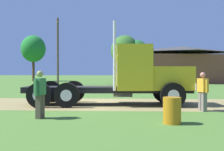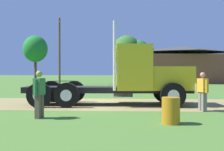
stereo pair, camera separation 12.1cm
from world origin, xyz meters
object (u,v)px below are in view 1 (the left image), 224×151
object	(u,v)px
truck_foreground_white	(132,78)
steel_barrel	(172,110)
visitor_standing_near	(40,93)
utility_pole_near	(58,49)
visitor_walking_mid	(203,90)
shed_building	(183,65)

from	to	relation	value
truck_foreground_white	steel_barrel	bearing A→B (deg)	-76.93
visitor_standing_near	utility_pole_near	xyz separation A→B (m)	(-5.32, 23.80, 3.52)
truck_foreground_white	steel_barrel	distance (m)	4.98
visitor_walking_mid	utility_pole_near	size ratio (longest dim) A/B	0.19
visitor_standing_near	visitor_walking_mid	world-z (taller)	visitor_standing_near
truck_foreground_white	shed_building	bearing A→B (deg)	72.56
visitor_standing_near	steel_barrel	size ratio (longest dim) A/B	2.00
truck_foreground_white	utility_pole_near	bearing A→B (deg)	113.72
visitor_standing_near	steel_barrel	world-z (taller)	visitor_standing_near
shed_building	utility_pole_near	xyz separation A→B (m)	(-16.83, -6.11, 1.88)
truck_foreground_white	visitor_walking_mid	size ratio (longest dim) A/B	5.15
visitor_walking_mid	utility_pole_near	xyz separation A→B (m)	(-11.57, 21.80, 3.55)
visitor_walking_mid	utility_pole_near	bearing A→B (deg)	117.95
steel_barrel	shed_building	bearing A→B (deg)	77.09
truck_foreground_white	shed_building	distance (m)	27.18
visitor_standing_near	utility_pole_near	world-z (taller)	utility_pole_near
steel_barrel	utility_pole_near	world-z (taller)	utility_pole_near
visitor_standing_near	utility_pole_near	distance (m)	24.64
shed_building	utility_pole_near	world-z (taller)	utility_pole_near
truck_foreground_white	visitor_standing_near	world-z (taller)	truck_foreground_white
visitor_standing_near	truck_foreground_white	bearing A→B (deg)	49.89
truck_foreground_white	visitor_walking_mid	bearing A→B (deg)	-34.99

